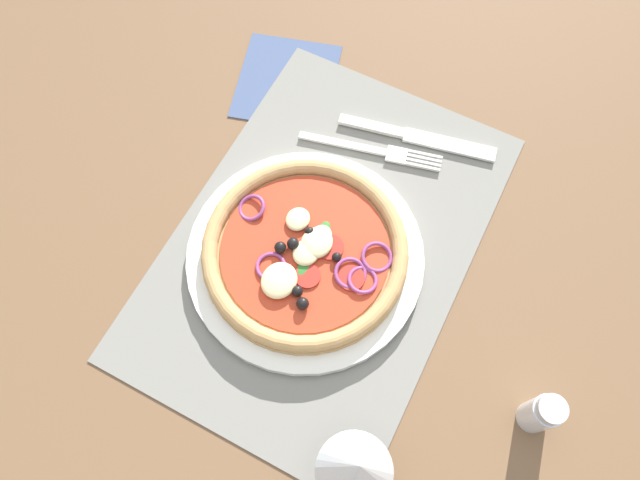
% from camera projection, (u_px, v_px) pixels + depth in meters
% --- Properties ---
extents(ground_plane, '(1.90, 1.40, 0.02)m').
position_uv_depth(ground_plane, '(323.00, 247.00, 0.72)').
color(ground_plane, brown).
extents(placemat, '(0.48, 0.33, 0.00)m').
position_uv_depth(placemat, '(323.00, 243.00, 0.70)').
color(placemat, slate).
rests_on(placemat, ground_plane).
extents(plate, '(0.27, 0.27, 0.01)m').
position_uv_depth(plate, '(305.00, 257.00, 0.69)').
color(plate, silver).
rests_on(plate, placemat).
extents(pizza, '(0.23, 0.23, 0.03)m').
position_uv_depth(pizza, '(305.00, 251.00, 0.67)').
color(pizza, tan).
rests_on(pizza, plate).
extents(fork, '(0.06, 0.18, 0.00)m').
position_uv_depth(fork, '(378.00, 151.00, 0.75)').
color(fork, silver).
rests_on(fork, placemat).
extents(knife, '(0.06, 0.20, 0.01)m').
position_uv_depth(knife, '(418.00, 137.00, 0.76)').
color(knife, silver).
rests_on(knife, placemat).
extents(wine_glass, '(0.07, 0.07, 0.15)m').
position_uv_depth(wine_glass, '(357.00, 469.00, 0.51)').
color(wine_glass, silver).
rests_on(wine_glass, ground_plane).
extents(napkin, '(0.17, 0.16, 0.00)m').
position_uv_depth(napkin, '(287.00, 80.00, 0.80)').
color(napkin, '#425175').
rests_on(napkin, ground_plane).
extents(pepper_shaker, '(0.03, 0.03, 0.07)m').
position_uv_depth(pepper_shaker, '(542.00, 413.00, 0.60)').
color(pepper_shaker, silver).
rests_on(pepper_shaker, ground_plane).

